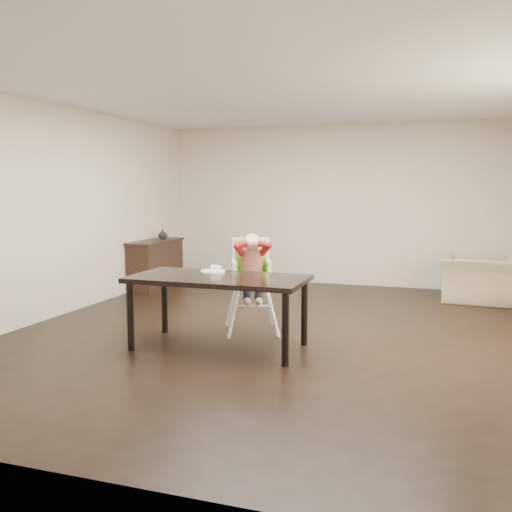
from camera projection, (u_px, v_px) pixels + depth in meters
The scene contains 8 objects.
ground at pixel (282, 333), 6.51m from camera, with size 7.00×7.00×0.00m, color black.
room_walls at pixel (283, 169), 6.29m from camera, with size 6.02×7.02×2.71m.
dining_table at pixel (218, 284), 5.86m from camera, with size 1.80×0.90×0.75m.
high_chair at pixel (251, 262), 6.53m from camera, with size 0.62×0.62×1.13m.
plate at pixel (213, 270), 6.09m from camera, with size 0.34×0.34×0.08m.
armchair at pixel (479, 271), 8.23m from camera, with size 1.02×0.66×0.89m, color tan.
sideboard at pixel (156, 264), 9.37m from camera, with size 0.44×1.26×0.79m.
vase at pixel (163, 234), 9.56m from camera, with size 0.16×0.16×0.16m, color #99999E.
Camera 1 is at (1.73, -6.12, 1.67)m, focal length 40.00 mm.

